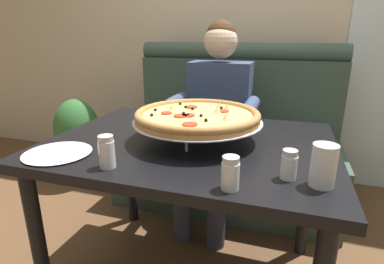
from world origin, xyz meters
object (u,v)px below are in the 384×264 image
at_px(dining_table, 191,159).
at_px(shaker_parmesan, 289,167).
at_px(drinking_glass, 323,168).
at_px(potted_plant, 78,136).
at_px(pizza, 197,116).
at_px(shaker_pepper_flakes, 230,175).
at_px(diner_main, 216,113).
at_px(shaker_oregano, 107,154).
at_px(booth_bench, 229,145).
at_px(plate_near_left, 57,151).

relative_size(dining_table, shaker_parmesan, 12.49).
xyz_separation_m(drinking_glass, potted_plant, (-1.74, 1.06, -0.42)).
relative_size(pizza, drinking_glass, 4.19).
relative_size(dining_table, shaker_pepper_flakes, 11.70).
height_order(diner_main, drinking_glass, diner_main).
xyz_separation_m(shaker_parmesan, shaker_oregano, (-0.59, -0.10, 0.01)).
height_order(pizza, shaker_oregano, pizza).
height_order(dining_table, drinking_glass, drinking_glass).
height_order(diner_main, shaker_parmesan, diner_main).
bearing_deg(potted_plant, shaker_parmesan, -32.40).
distance_m(booth_bench, shaker_parmesan, 1.31).
distance_m(booth_bench, potted_plant, 1.24).
relative_size(pizza, shaker_oregano, 4.83).
bearing_deg(shaker_pepper_flakes, shaker_oregano, 176.72).
bearing_deg(shaker_pepper_flakes, dining_table, 122.84).
relative_size(diner_main, pizza, 2.31).
relative_size(booth_bench, potted_plant, 2.20).
bearing_deg(drinking_glass, potted_plant, 148.57).
distance_m(diner_main, drinking_glass, 1.09).
distance_m(shaker_parmesan, shaker_pepper_flakes, 0.20).
height_order(diner_main, shaker_oregano, diner_main).
height_order(dining_table, diner_main, diner_main).
xyz_separation_m(diner_main, drinking_glass, (0.55, -0.94, 0.10)).
distance_m(booth_bench, shaker_pepper_flakes, 1.39).
relative_size(shaker_oregano, potted_plant, 0.16).
xyz_separation_m(dining_table, plate_near_left, (-0.44, -0.31, 0.10)).
relative_size(dining_table, shaker_oregano, 10.51).
bearing_deg(shaker_oregano, booth_bench, 81.86).
xyz_separation_m(shaker_parmesan, shaker_pepper_flakes, (-0.16, -0.12, 0.00)).
bearing_deg(pizza, drinking_glass, -31.35).
height_order(dining_table, pizza, pizza).
bearing_deg(dining_table, diner_main, 93.93).
bearing_deg(shaker_parmesan, plate_near_left, -176.43).
distance_m(shaker_oregano, shaker_pepper_flakes, 0.43).
distance_m(dining_table, shaker_parmesan, 0.50).
distance_m(diner_main, potted_plant, 1.24).
xyz_separation_m(pizza, shaker_parmesan, (0.38, -0.27, -0.06)).
xyz_separation_m(pizza, drinking_glass, (0.48, -0.29, -0.05)).
bearing_deg(shaker_oregano, diner_main, 82.26).
height_order(pizza, shaker_parmesan, pizza).
distance_m(booth_bench, plate_near_left, 1.36).
bearing_deg(plate_near_left, diner_main, 68.08).
bearing_deg(drinking_glass, plate_near_left, -178.03).
bearing_deg(shaker_oregano, dining_table, 62.91).
bearing_deg(shaker_oregano, shaker_pepper_flakes, -3.28).
relative_size(plate_near_left, potted_plant, 0.36).
relative_size(diner_main, shaker_parmesan, 13.24).
relative_size(shaker_oregano, plate_near_left, 0.45).
relative_size(diner_main, shaker_oregano, 11.13).
bearing_deg(shaker_oregano, pizza, 60.56).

